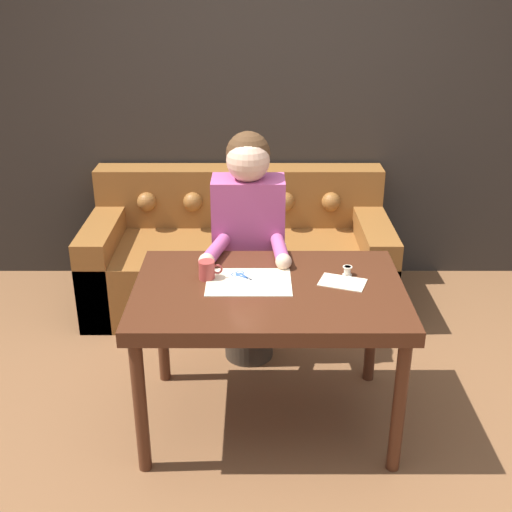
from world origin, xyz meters
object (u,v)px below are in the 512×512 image
at_px(person, 247,248).
at_px(thread_spool, 345,271).
at_px(couch, 237,258).
at_px(scissors, 242,277).
at_px(dining_table, 267,302).
at_px(mug, 205,270).

distance_m(person, thread_spool, 0.67).
xyz_separation_m(person, thread_spool, (0.48, -0.46, 0.08)).
relative_size(couch, thread_spool, 43.55).
bearing_deg(scissors, dining_table, -40.37).
xyz_separation_m(dining_table, couch, (-0.17, 1.31, -0.37)).
distance_m(dining_table, thread_spool, 0.41).
bearing_deg(thread_spool, mug, -176.63).
height_order(couch, thread_spool, couch).
distance_m(person, mug, 0.54).
relative_size(couch, person, 1.48).
bearing_deg(person, thread_spool, -43.91).
height_order(person, thread_spool, person).
bearing_deg(couch, person, -84.18).
xyz_separation_m(person, mug, (-0.19, -0.50, 0.10)).
xyz_separation_m(couch, person, (0.07, -0.73, 0.39)).
height_order(person, scissors, person).
xyz_separation_m(dining_table, mug, (-0.29, 0.09, 0.12)).
bearing_deg(couch, mug, -95.26).
xyz_separation_m(mug, thread_spool, (0.66, 0.04, -0.02)).
height_order(couch, person, person).
bearing_deg(scissors, mug, -176.07).
bearing_deg(mug, person, 69.34).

